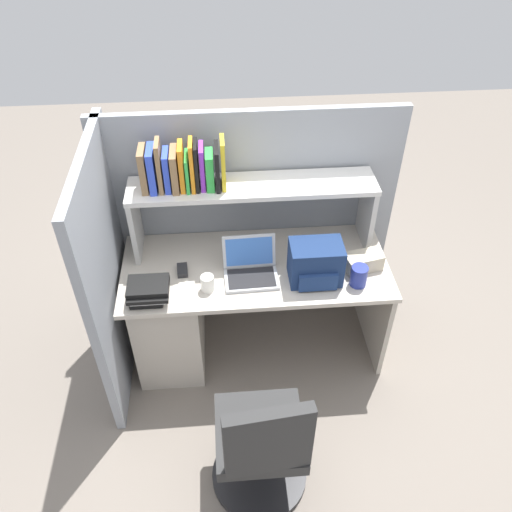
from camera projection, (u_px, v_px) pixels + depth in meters
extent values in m
plane|color=slate|center=(255.00, 344.00, 3.62)|extent=(8.00, 8.00, 0.00)
cube|color=beige|center=(255.00, 268.00, 3.15)|extent=(1.60, 0.70, 0.03)
cube|color=#B6AD9F|center=(170.00, 314.00, 3.36)|extent=(0.40, 0.64, 0.70)
cube|color=#B6AD9F|center=(374.00, 302.00, 3.44)|extent=(0.03, 0.64, 0.70)
cube|color=gray|center=(251.00, 222.00, 3.40)|extent=(1.84, 0.05, 1.55)
cube|color=gray|center=(110.00, 274.00, 3.02)|extent=(0.05, 1.06, 1.55)
cube|color=beige|center=(135.00, 223.00, 3.11)|extent=(0.03, 0.28, 0.42)
cube|color=beige|center=(367.00, 212.00, 3.20)|extent=(0.03, 0.28, 0.42)
cube|color=silver|center=(252.00, 186.00, 3.01)|extent=(1.44, 0.28, 0.03)
cube|color=olive|center=(144.00, 169.00, 2.89)|extent=(0.04, 0.16, 0.25)
cube|color=blue|center=(152.00, 169.00, 2.89)|extent=(0.04, 0.17, 0.25)
cube|color=olive|center=(159.00, 166.00, 2.87)|extent=(0.02, 0.14, 0.29)
cube|color=blue|center=(167.00, 170.00, 2.90)|extent=(0.03, 0.15, 0.23)
cube|color=olive|center=(175.00, 170.00, 2.90)|extent=(0.04, 0.18, 0.23)
cube|color=orange|center=(182.00, 167.00, 2.89)|extent=(0.03, 0.15, 0.27)
cube|color=green|center=(187.00, 171.00, 2.91)|extent=(0.02, 0.16, 0.20)
cube|color=orange|center=(192.00, 165.00, 2.88)|extent=(0.02, 0.14, 0.29)
cube|color=black|center=(197.00, 166.00, 2.89)|extent=(0.02, 0.15, 0.27)
cube|color=purple|center=(202.00, 167.00, 2.90)|extent=(0.02, 0.14, 0.25)
cube|color=green|center=(210.00, 170.00, 2.91)|extent=(0.04, 0.14, 0.22)
cube|color=black|center=(217.00, 167.00, 2.90)|extent=(0.02, 0.17, 0.25)
cube|color=yellow|center=(223.00, 163.00, 2.89)|extent=(0.02, 0.14, 0.29)
cube|color=#B7BABF|center=(251.00, 278.00, 3.05)|extent=(0.32, 0.23, 0.02)
cube|color=black|center=(251.00, 278.00, 3.03)|extent=(0.28, 0.18, 0.00)
cube|color=#B7BABF|center=(249.00, 251.00, 3.06)|extent=(0.31, 0.08, 0.19)
cube|color=#3F72CC|center=(249.00, 252.00, 3.06)|extent=(0.27, 0.06, 0.16)
cube|color=navy|center=(316.00, 262.00, 2.98)|extent=(0.30, 0.20, 0.24)
cube|color=navy|center=(318.00, 282.00, 2.94)|extent=(0.22, 0.04, 0.11)
cube|color=#262628|center=(182.00, 270.00, 3.09)|extent=(0.07, 0.11, 0.03)
cylinder|color=white|center=(207.00, 283.00, 2.96)|extent=(0.08, 0.08, 0.10)
cube|color=#BFB299|center=(363.00, 262.00, 3.10)|extent=(0.24, 0.16, 0.10)
cylinder|color=navy|center=(359.00, 276.00, 2.98)|extent=(0.10, 0.10, 0.13)
cube|color=black|center=(147.00, 296.00, 2.93)|extent=(0.18, 0.18, 0.03)
cube|color=white|center=(149.00, 293.00, 2.91)|extent=(0.20, 0.17, 0.02)
cube|color=black|center=(148.00, 290.00, 2.89)|extent=(0.23, 0.20, 0.02)
cube|color=black|center=(148.00, 286.00, 2.88)|extent=(0.23, 0.17, 0.03)
cylinder|color=black|center=(259.00, 474.00, 2.90)|extent=(0.52, 0.52, 0.04)
cylinder|color=#262628|center=(259.00, 453.00, 2.75)|extent=(0.05, 0.05, 0.41)
cube|color=#2D2D2D|center=(260.00, 433.00, 2.62)|extent=(0.44, 0.44, 0.08)
cube|color=#2D2D2D|center=(268.00, 442.00, 2.30)|extent=(0.40, 0.10, 0.44)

